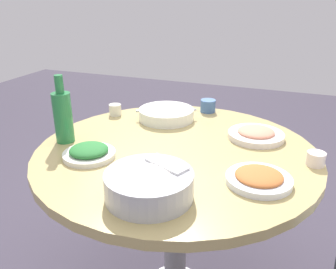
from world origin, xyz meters
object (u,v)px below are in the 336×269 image
at_px(rice_bowl, 149,185).
at_px(dish_greens, 89,152).
at_px(soup_bowl, 166,114).
at_px(tea_cup_near, 316,159).
at_px(dish_tofu_braise, 259,178).
at_px(green_bottle, 63,116).
at_px(round_dining_table, 176,168).
at_px(tea_cup_far, 115,110).
at_px(dish_shrimp, 256,134).
at_px(tea_cup_side, 208,106).

bearing_deg(rice_bowl, dish_greens, -28.13).
xyz_separation_m(soup_bowl, tea_cup_near, (-0.70, 0.27, -0.00)).
height_order(dish_tofu_braise, green_bottle, green_bottle).
height_order(round_dining_table, tea_cup_far, tea_cup_far).
bearing_deg(round_dining_table, tea_cup_near, -174.90).
bearing_deg(dish_shrimp, dish_greens, 35.92).
bearing_deg(green_bottle, dish_greens, 151.56).
relative_size(dish_greens, dish_tofu_braise, 0.92).
distance_m(round_dining_table, tea_cup_far, 0.54).
bearing_deg(dish_greens, tea_cup_far, -73.04).
height_order(tea_cup_near, tea_cup_side, tea_cup_side).
bearing_deg(tea_cup_side, green_bottle, 51.68).
height_order(round_dining_table, soup_bowl, soup_bowl).
relative_size(soup_bowl, green_bottle, 0.96).
bearing_deg(tea_cup_near, round_dining_table, 5.10).
relative_size(round_dining_table, tea_cup_near, 16.91).
xyz_separation_m(round_dining_table, soup_bowl, (0.16, -0.31, 0.12)).
bearing_deg(rice_bowl, tea_cup_far, -53.76).
xyz_separation_m(rice_bowl, soup_bowl, (0.21, -0.69, -0.02)).
bearing_deg(green_bottle, round_dining_table, -168.67).
xyz_separation_m(round_dining_table, dish_greens, (0.29, 0.19, 0.11)).
height_order(rice_bowl, tea_cup_side, rice_bowl).
distance_m(soup_bowl, tea_cup_side, 0.25).
bearing_deg(dish_shrimp, tea_cup_side, -43.68).
distance_m(dish_greens, tea_cup_side, 0.76).
bearing_deg(dish_shrimp, tea_cup_near, 143.11).
bearing_deg(tea_cup_side, dish_shrimp, 136.32).
height_order(dish_shrimp, dish_greens, dish_greens).
distance_m(rice_bowl, green_bottle, 0.59).
relative_size(rice_bowl, soup_bowl, 1.00).
distance_m(dish_shrimp, dish_tofu_braise, 0.40).
bearing_deg(rice_bowl, dish_tofu_braise, -145.70).
bearing_deg(soup_bowl, tea_cup_near, 159.12).
distance_m(dish_greens, tea_cup_near, 0.86).
xyz_separation_m(tea_cup_far, tea_cup_side, (-0.44, -0.22, 0.00)).
height_order(round_dining_table, dish_greens, dish_greens).
bearing_deg(dish_tofu_braise, round_dining_table, -24.31).
relative_size(dish_tofu_braise, tea_cup_side, 2.81).
bearing_deg(green_bottle, dish_shrimp, -156.99).
height_order(round_dining_table, green_bottle, green_bottle).
height_order(round_dining_table, dish_tofu_braise, dish_tofu_braise).
distance_m(green_bottle, tea_cup_side, 0.77).
relative_size(dish_greens, tea_cup_side, 2.57).
bearing_deg(dish_tofu_braise, tea_cup_near, -131.01).
bearing_deg(round_dining_table, rice_bowl, 96.45).
xyz_separation_m(dish_shrimp, tea_cup_near, (-0.24, 0.18, 0.01)).
xyz_separation_m(dish_shrimp, tea_cup_side, (0.29, -0.28, 0.01)).
height_order(dish_tofu_braise, tea_cup_far, tea_cup_far).
bearing_deg(soup_bowl, dish_tofu_braise, 137.55).
distance_m(dish_tofu_braise, tea_cup_far, 0.91).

